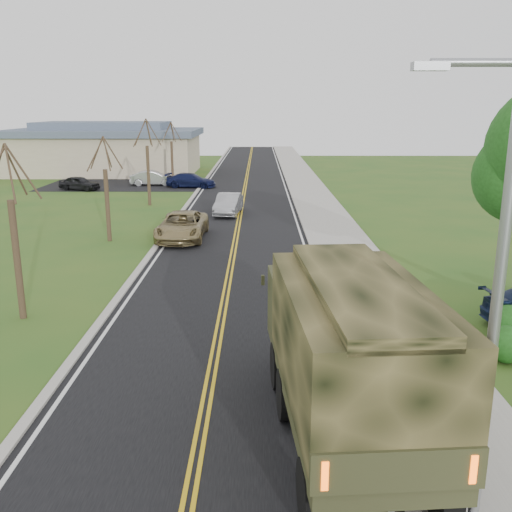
{
  "coord_description": "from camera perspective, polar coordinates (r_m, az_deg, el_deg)",
  "views": [
    {
      "loc": [
        1.32,
        -8.85,
        7.2
      ],
      "look_at": [
        1.21,
        11.81,
        1.8
      ],
      "focal_mm": 40.0,
      "sensor_mm": 36.0,
      "label": 1
    }
  ],
  "objects": [
    {
      "name": "bare_tree_a",
      "position": [
        21.11,
        -22.92,
        0.96
      ],
      "size": [
        1.93,
        2.26,
        6.08
      ],
      "color": "#38281C",
      "rests_on": "ground"
    },
    {
      "name": "sedan_silver",
      "position": [
        39.57,
        -2.77,
        5.2
      ],
      "size": [
        1.97,
        4.49,
        1.44
      ],
      "primitive_type": "imported",
      "rotation": [
        0.0,
        0.0,
        -0.11
      ],
      "color": "#9FA0A4",
      "rests_on": "ground"
    },
    {
      "name": "sidewalk_right",
      "position": [
        49.58,
        5.65,
        6.28
      ],
      "size": [
        3.2,
        120.0,
        0.1
      ],
      "primitive_type": "cube",
      "color": "#9E998E",
      "rests_on": "ground"
    },
    {
      "name": "bare_tree_c",
      "position": [
        43.88,
        -10.74,
        8.6
      ],
      "size": [
        2.04,
        2.39,
        6.42
      ],
      "color": "#38281C",
      "rests_on": "ground"
    },
    {
      "name": "bare_tree_b",
      "position": [
        32.3,
        -14.69,
        5.76
      ],
      "size": [
        1.83,
        2.14,
        5.73
      ],
      "color": "#38281C",
      "rests_on": "ground"
    },
    {
      "name": "road",
      "position": [
        49.39,
        -1.22,
        6.26
      ],
      "size": [
        8.0,
        120.0,
        0.01
      ],
      "primitive_type": "cube",
      "color": "black",
      "rests_on": "ground"
    },
    {
      "name": "military_truck",
      "position": [
        12.57,
        9.09,
        -8.72
      ],
      "size": [
        3.32,
        8.07,
        3.93
      ],
      "rotation": [
        0.0,
        0.0,
        0.08
      ],
      "color": "black",
      "rests_on": "ground"
    },
    {
      "name": "lot_car_navy",
      "position": [
        53.42,
        -6.54,
        7.52
      ],
      "size": [
        4.77,
        2.43,
        1.33
      ],
      "primitive_type": "imported",
      "rotation": [
        0.0,
        0.0,
        1.44
      ],
      "color": "#10163C",
      "rests_on": "ground"
    },
    {
      "name": "suv_champagne",
      "position": [
        32.25,
        -7.4,
        3.0
      ],
      "size": [
        2.61,
        5.5,
        1.52
      ],
      "primitive_type": "imported",
      "rotation": [
        0.0,
        0.0,
        -0.02
      ],
      "color": "#907E51",
      "rests_on": "ground"
    },
    {
      "name": "curb_right",
      "position": [
        49.45,
        3.62,
        6.31
      ],
      "size": [
        0.3,
        120.0,
        0.12
      ],
      "primitive_type": "cube",
      "color": "#9E998E",
      "rests_on": "ground"
    },
    {
      "name": "lot_car_dark",
      "position": [
        53.74,
        -17.25,
        6.97
      ],
      "size": [
        3.96,
        2.51,
        1.26
      ],
      "primitive_type": "imported",
      "rotation": [
        0.0,
        0.0,
        1.27
      ],
      "color": "black",
      "rests_on": "ground"
    },
    {
      "name": "street_light",
      "position": [
        9.5,
        22.49,
        -3.44
      ],
      "size": [
        1.65,
        0.22,
        8.0
      ],
      "color": "gray",
      "rests_on": "ground"
    },
    {
      "name": "curb_left",
      "position": [
        49.67,
        -6.04,
        6.29
      ],
      "size": [
        0.3,
        120.0,
        0.1
      ],
      "primitive_type": "cube",
      "color": "#9E998E",
      "rests_on": "ground"
    },
    {
      "name": "bare_tree_d",
      "position": [
        55.67,
        -8.4,
        9.7
      ],
      "size": [
        1.88,
        2.2,
        5.91
      ],
      "color": "#38281C",
      "rests_on": "ground"
    },
    {
      "name": "commercial_building",
      "position": [
        67.24,
        -14.84,
        10.32
      ],
      "size": [
        25.5,
        21.5,
        5.65
      ],
      "color": "tan",
      "rests_on": "ground"
    },
    {
      "name": "lot_car_silver",
      "position": [
        55.41,
        -10.25,
        7.68
      ],
      "size": [
        4.32,
        1.64,
        1.41
      ],
      "primitive_type": "imported",
      "rotation": [
        0.0,
        0.0,
        1.61
      ],
      "color": "#ADADB2",
      "rests_on": "ground"
    }
  ]
}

